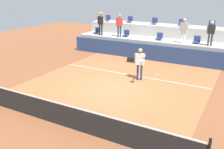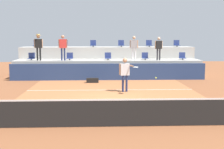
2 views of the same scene
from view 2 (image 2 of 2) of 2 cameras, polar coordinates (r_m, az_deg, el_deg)
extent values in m
plane|color=brown|center=(13.30, 0.02, -5.02)|extent=(40.00, 40.00, 0.00)
cube|color=#A36038|center=(14.27, -0.14, -4.14)|extent=(9.00, 10.00, 0.01)
cube|color=silver|center=(15.65, -0.34, -3.08)|extent=(9.00, 0.06, 0.00)
cube|color=black|center=(9.31, 1.03, -7.66)|extent=(10.40, 0.01, 0.87)
cube|color=white|center=(9.20, 1.03, -5.03)|extent=(10.40, 0.02, 0.05)
cube|color=navy|center=(19.12, -0.71, 0.52)|extent=(13.00, 0.16, 1.10)
cube|color=#ADAAA3|center=(20.40, -0.81, 1.18)|extent=(13.00, 1.80, 1.25)
cube|color=#ADAAA3|center=(22.15, -0.94, 2.79)|extent=(13.00, 1.80, 2.10)
cylinder|color=#2D2D33|center=(20.74, -15.72, 2.88)|extent=(0.08, 0.08, 0.10)
cube|color=navy|center=(20.74, -15.73, 3.07)|extent=(0.44, 0.40, 0.04)
cube|color=navy|center=(20.90, -15.64, 3.68)|extent=(0.44, 0.04, 0.38)
cylinder|color=#2D2D33|center=(20.29, -8.40, 2.98)|extent=(0.08, 0.08, 0.10)
cube|color=navy|center=(20.29, -8.40, 3.18)|extent=(0.44, 0.40, 0.04)
cube|color=navy|center=(20.45, -8.36, 3.80)|extent=(0.44, 0.04, 0.38)
cylinder|color=#2D2D33|center=(20.19, -0.79, 3.04)|extent=(0.08, 0.08, 0.10)
cube|color=navy|center=(20.18, -0.79, 3.24)|extent=(0.44, 0.40, 0.04)
cube|color=navy|center=(20.35, -0.81, 3.86)|extent=(0.44, 0.04, 0.38)
cylinder|color=#2D2D33|center=(20.42, 6.60, 3.04)|extent=(0.08, 0.08, 0.10)
cube|color=navy|center=(20.42, 6.60, 3.24)|extent=(0.44, 0.40, 0.04)
cube|color=navy|center=(20.58, 6.53, 3.86)|extent=(0.44, 0.04, 0.38)
cylinder|color=#2D2D33|center=(21.01, 13.85, 3.00)|extent=(0.08, 0.08, 0.10)
cube|color=navy|center=(21.00, 13.85, 3.19)|extent=(0.44, 0.40, 0.04)
cube|color=navy|center=(21.16, 13.74, 3.79)|extent=(0.44, 0.04, 0.38)
cylinder|color=#2D2D33|center=(22.45, -14.80, 5.42)|extent=(0.08, 0.08, 0.10)
cube|color=navy|center=(22.45, -14.81, 5.60)|extent=(0.44, 0.40, 0.04)
cube|color=navy|center=(22.62, -14.73, 6.15)|extent=(0.44, 0.04, 0.38)
cylinder|color=#2D2D33|center=(22.09, -9.37, 5.54)|extent=(0.08, 0.08, 0.10)
cube|color=navy|center=(22.09, -9.37, 5.72)|extent=(0.44, 0.40, 0.04)
cube|color=navy|center=(22.26, -9.33, 6.28)|extent=(0.44, 0.04, 0.38)
cylinder|color=#2D2D33|center=(21.93, -3.77, 5.61)|extent=(0.08, 0.08, 0.10)
cube|color=navy|center=(21.93, -3.77, 5.79)|extent=(0.44, 0.40, 0.04)
cube|color=navy|center=(22.11, -3.76, 6.35)|extent=(0.44, 0.04, 0.38)
cylinder|color=#2D2D33|center=(21.99, 1.85, 5.63)|extent=(0.08, 0.08, 0.10)
cube|color=navy|center=(21.98, 1.85, 5.81)|extent=(0.44, 0.40, 0.04)
cube|color=navy|center=(22.16, 1.81, 6.37)|extent=(0.44, 0.04, 0.38)
cylinder|color=#2D2D33|center=(22.24, 7.39, 5.59)|extent=(0.08, 0.08, 0.10)
cube|color=navy|center=(22.24, 7.40, 5.77)|extent=(0.44, 0.40, 0.04)
cube|color=navy|center=(22.41, 7.33, 6.32)|extent=(0.44, 0.04, 0.38)
cylinder|color=#2D2D33|center=(22.70, 12.77, 5.51)|extent=(0.08, 0.08, 0.10)
cube|color=navy|center=(22.70, 12.78, 5.68)|extent=(0.44, 0.40, 0.04)
cube|color=navy|center=(22.87, 12.67, 6.23)|extent=(0.44, 0.04, 0.38)
cylinder|color=navy|center=(15.07, 2.18, -1.83)|extent=(0.13, 0.13, 0.88)
cylinder|color=navy|center=(15.13, 2.91, -1.79)|extent=(0.13, 0.13, 0.88)
cube|color=#B2B2B7|center=(14.99, 2.56, 1.02)|extent=(0.50, 0.27, 0.62)
sphere|color=#A87A5B|center=(14.95, 2.57, 2.84)|extent=(0.28, 0.28, 0.24)
cylinder|color=#A87A5B|center=(14.92, 1.56, 1.06)|extent=(0.08, 0.08, 0.59)
cylinder|color=#A87A5B|center=(14.79, 3.89, 1.74)|extent=(0.18, 0.56, 0.07)
cylinder|color=black|center=(14.43, 4.36, 1.59)|extent=(0.09, 0.26, 0.04)
ellipsoid|color=silver|center=(14.17, 4.72, 1.48)|extent=(0.32, 0.37, 0.03)
cylinder|color=black|center=(20.32, -14.59, 3.90)|extent=(0.11, 0.11, 0.86)
cylinder|color=black|center=(20.27, -14.05, 3.91)|extent=(0.11, 0.11, 0.86)
cube|color=black|center=(20.26, -14.39, 5.99)|extent=(0.47, 0.20, 0.61)
sphere|color=tan|center=(20.26, -14.43, 7.31)|extent=(0.24, 0.24, 0.23)
cylinder|color=tan|center=(20.33, -15.13, 6.02)|extent=(0.07, 0.07, 0.58)
cylinder|color=tan|center=(20.20, -13.65, 6.06)|extent=(0.07, 0.07, 0.58)
cylinder|color=tan|center=(20.26, -14.44, 7.54)|extent=(0.44, 0.44, 0.01)
cylinder|color=tan|center=(20.26, -14.44, 7.67)|extent=(0.25, 0.25, 0.09)
cylinder|color=navy|center=(20.03, -9.95, 3.97)|extent=(0.11, 0.11, 0.85)
cylinder|color=navy|center=(20.01, -9.39, 3.98)|extent=(0.11, 0.11, 0.85)
cube|color=red|center=(19.99, -9.71, 6.06)|extent=(0.47, 0.19, 0.61)
sphere|color=#A87A5B|center=(19.98, -9.74, 7.39)|extent=(0.23, 0.23, 0.23)
cylinder|color=#A87A5B|center=(20.02, -10.48, 6.10)|extent=(0.07, 0.07, 0.57)
cylinder|color=#A87A5B|center=(19.96, -8.95, 6.13)|extent=(0.07, 0.07, 0.57)
cylinder|color=white|center=(20.00, 4.08, 4.01)|extent=(0.13, 0.13, 0.82)
cylinder|color=white|center=(19.98, 4.62, 4.00)|extent=(0.13, 0.13, 0.82)
cube|color=#B2B2B7|center=(19.96, 4.37, 6.02)|extent=(0.47, 0.26, 0.58)
sphere|color=tan|center=(19.95, 4.39, 7.30)|extent=(0.26, 0.26, 0.22)
cylinder|color=tan|center=(19.98, 3.63, 6.08)|extent=(0.08, 0.08, 0.55)
cylinder|color=tan|center=(19.94, 5.11, 6.06)|extent=(0.08, 0.08, 0.55)
cylinder|color=#2D2D33|center=(20.23, 8.98, 3.94)|extent=(0.13, 0.13, 0.79)
cylinder|color=#2D2D33|center=(20.30, 9.46, 3.94)|extent=(0.13, 0.13, 0.79)
cube|color=black|center=(20.23, 9.26, 5.84)|extent=(0.45, 0.25, 0.56)
sphere|color=beige|center=(20.22, 9.29, 7.06)|extent=(0.25, 0.25, 0.21)
cylinder|color=beige|center=(20.14, 8.60, 5.90)|extent=(0.08, 0.08, 0.53)
cylinder|color=beige|center=(20.32, 9.92, 5.88)|extent=(0.08, 0.08, 0.53)
sphere|color=#CCE033|center=(14.06, 8.71, -0.66)|extent=(0.07, 0.07, 0.07)
cube|color=black|center=(18.12, -3.89, -1.16)|extent=(0.76, 0.28, 0.30)
camera|label=1|loc=(7.04, 64.66, 18.38)|focal=39.76mm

